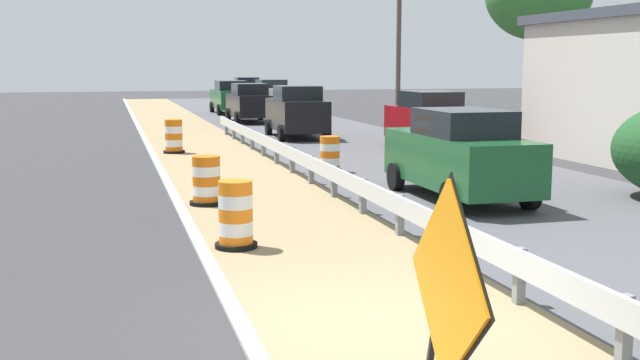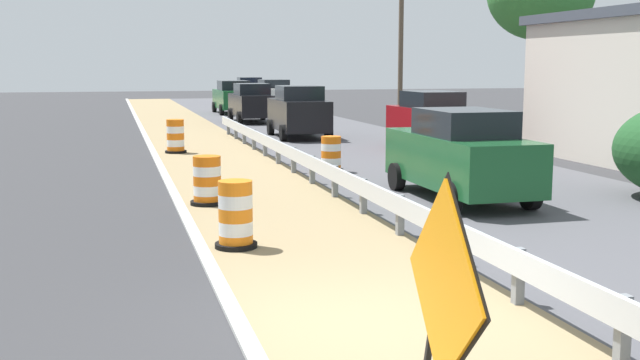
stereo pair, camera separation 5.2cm
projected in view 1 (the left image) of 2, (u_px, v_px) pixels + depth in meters
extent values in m
plane|color=#333335|center=(360.00, 325.00, 8.67)|extent=(160.00, 160.00, 0.00)
cube|color=#8E7A56|center=(405.00, 321.00, 8.81)|extent=(3.49, 120.00, 0.01)
cube|color=#ADADA8|center=(246.00, 335.00, 8.33)|extent=(0.20, 120.00, 0.11)
cube|color=silver|center=(619.00, 311.00, 7.44)|extent=(0.08, 54.06, 0.32)
cube|color=slate|center=(625.00, 330.00, 7.49)|extent=(0.12, 0.12, 0.70)
cube|color=slate|center=(519.00, 276.00, 9.40)|extent=(0.12, 0.12, 0.70)
cube|color=slate|center=(450.00, 240.00, 11.31)|extent=(0.12, 0.12, 0.70)
cube|color=slate|center=(400.00, 215.00, 13.22)|extent=(0.12, 0.12, 0.70)
cube|color=slate|center=(363.00, 196.00, 15.13)|extent=(0.12, 0.12, 0.70)
cube|color=slate|center=(334.00, 181.00, 17.04)|extent=(0.12, 0.12, 0.70)
cube|color=slate|center=(311.00, 170.00, 18.95)|extent=(0.12, 0.12, 0.70)
cube|color=slate|center=(292.00, 160.00, 20.86)|extent=(0.12, 0.12, 0.70)
cube|color=slate|center=(277.00, 152.00, 22.77)|extent=(0.12, 0.12, 0.70)
cube|color=slate|center=(264.00, 145.00, 24.68)|extent=(0.12, 0.12, 0.70)
cube|color=slate|center=(252.00, 139.00, 26.59)|extent=(0.12, 0.12, 0.70)
cube|color=slate|center=(242.00, 134.00, 28.49)|extent=(0.12, 0.12, 0.70)
cube|color=slate|center=(234.00, 130.00, 30.40)|extent=(0.12, 0.12, 0.70)
cube|color=slate|center=(226.00, 126.00, 32.31)|extent=(0.12, 0.12, 0.70)
cube|color=black|center=(433.00, 342.00, 6.68)|extent=(0.08, 0.39, 1.06)
cube|color=orange|center=(446.00, 284.00, 6.25)|extent=(0.17, 1.73, 1.73)
cube|color=black|center=(449.00, 284.00, 6.25)|extent=(0.16, 1.83, 1.84)
cylinder|color=orange|center=(236.00, 241.00, 12.33)|extent=(0.54, 0.54, 0.22)
cylinder|color=white|center=(236.00, 228.00, 12.29)|extent=(0.54, 0.54, 0.22)
cylinder|color=orange|center=(236.00, 214.00, 12.26)|extent=(0.54, 0.54, 0.22)
cylinder|color=white|center=(235.00, 201.00, 12.23)|extent=(0.54, 0.54, 0.22)
cylinder|color=orange|center=(235.00, 188.00, 12.20)|extent=(0.54, 0.54, 0.22)
cylinder|color=black|center=(236.00, 245.00, 12.34)|extent=(0.68, 0.68, 0.08)
cylinder|color=orange|center=(207.00, 200.00, 16.13)|extent=(0.58, 0.58, 0.20)
cylinder|color=white|center=(207.00, 190.00, 16.10)|extent=(0.58, 0.58, 0.20)
cylinder|color=orange|center=(206.00, 180.00, 16.07)|extent=(0.58, 0.58, 0.20)
cylinder|color=white|center=(206.00, 171.00, 16.04)|extent=(0.58, 0.58, 0.20)
cylinder|color=orange|center=(206.00, 161.00, 16.01)|extent=(0.58, 0.58, 0.20)
cylinder|color=black|center=(207.00, 203.00, 16.14)|extent=(0.72, 0.72, 0.08)
cylinder|color=orange|center=(330.00, 168.00, 21.09)|extent=(0.54, 0.54, 0.20)
cylinder|color=white|center=(330.00, 161.00, 21.06)|extent=(0.54, 0.54, 0.20)
cylinder|color=orange|center=(330.00, 154.00, 21.03)|extent=(0.54, 0.54, 0.20)
cylinder|color=white|center=(330.00, 147.00, 21.00)|extent=(0.54, 0.54, 0.20)
cylinder|color=orange|center=(330.00, 140.00, 20.97)|extent=(0.54, 0.54, 0.20)
cylinder|color=black|center=(330.00, 170.00, 21.10)|extent=(0.68, 0.68, 0.08)
cylinder|color=orange|center=(174.00, 150.00, 25.58)|extent=(0.57, 0.57, 0.22)
cylinder|color=white|center=(174.00, 143.00, 25.55)|extent=(0.57, 0.57, 0.22)
cylinder|color=orange|center=(174.00, 136.00, 25.52)|extent=(0.57, 0.57, 0.22)
cylinder|color=white|center=(174.00, 130.00, 25.48)|extent=(0.57, 0.57, 0.22)
cylinder|color=orange|center=(173.00, 123.00, 25.45)|extent=(0.57, 0.57, 0.22)
cylinder|color=black|center=(174.00, 152.00, 25.59)|extent=(0.71, 0.71, 0.08)
cube|color=black|center=(297.00, 115.00, 30.95)|extent=(1.91, 4.31, 1.20)
cube|color=black|center=(297.00, 93.00, 30.65)|extent=(1.67, 2.00, 0.56)
cylinder|color=black|center=(269.00, 127.00, 32.17)|extent=(0.24, 0.65, 0.64)
cylinder|color=black|center=(310.00, 126.00, 32.60)|extent=(0.24, 0.65, 0.64)
cylinder|color=black|center=(281.00, 133.00, 29.47)|extent=(0.24, 0.65, 0.64)
cylinder|color=black|center=(327.00, 132.00, 29.90)|extent=(0.24, 0.65, 0.64)
cube|color=silver|center=(272.00, 96.00, 51.43)|extent=(2.00, 4.74, 1.05)
cube|color=black|center=(271.00, 84.00, 51.49)|extent=(1.75, 2.20, 0.56)
cylinder|color=black|center=(292.00, 105.00, 50.30)|extent=(0.23, 0.64, 0.64)
cylinder|color=black|center=(263.00, 105.00, 49.77)|extent=(0.23, 0.64, 0.64)
cylinder|color=black|center=(280.00, 103.00, 53.25)|extent=(0.23, 0.64, 0.64)
cylinder|color=black|center=(253.00, 103.00, 52.71)|extent=(0.23, 0.64, 0.64)
cube|color=#195128|center=(459.00, 160.00, 16.69)|extent=(1.74, 4.56, 1.08)
cube|color=black|center=(463.00, 123.00, 16.39)|extent=(1.57, 2.10, 0.56)
cylinder|color=black|center=(396.00, 177.00, 17.97)|extent=(0.22, 0.64, 0.64)
cylinder|color=black|center=(464.00, 174.00, 18.43)|extent=(0.22, 0.64, 0.64)
cylinder|color=black|center=(450.00, 198.00, 15.11)|extent=(0.22, 0.64, 0.64)
cylinder|color=black|center=(530.00, 194.00, 15.56)|extent=(0.22, 0.64, 0.64)
cube|color=navy|center=(247.00, 92.00, 59.73)|extent=(2.02, 4.47, 1.06)
cube|color=black|center=(247.00, 81.00, 59.78)|extent=(1.75, 2.09, 0.56)
cylinder|color=black|center=(262.00, 99.00, 58.62)|extent=(0.24, 0.65, 0.64)
cylinder|color=black|center=(238.00, 99.00, 58.19)|extent=(0.24, 0.65, 0.64)
cylinder|color=black|center=(256.00, 98.00, 61.42)|extent=(0.24, 0.65, 0.64)
cylinder|color=black|center=(233.00, 98.00, 61.00)|extent=(0.24, 0.65, 0.64)
cube|color=black|center=(249.00, 105.00, 39.33)|extent=(1.75, 4.35, 1.09)
cube|color=black|center=(250.00, 89.00, 39.04)|extent=(1.57, 2.01, 0.56)
cylinder|color=black|center=(228.00, 114.00, 40.54)|extent=(0.22, 0.64, 0.64)
cylinder|color=black|center=(261.00, 114.00, 41.01)|extent=(0.22, 0.64, 0.64)
cylinder|color=black|center=(237.00, 118.00, 37.81)|extent=(0.22, 0.64, 0.64)
cylinder|color=black|center=(272.00, 117.00, 38.28)|extent=(0.22, 0.64, 0.64)
cube|color=maroon|center=(432.00, 124.00, 26.46)|extent=(1.88, 4.53, 1.12)
cube|color=black|center=(430.00, 99.00, 26.50)|extent=(1.62, 2.11, 0.56)
cylinder|color=black|center=(475.00, 144.00, 25.40)|extent=(0.24, 0.65, 0.64)
cylinder|color=black|center=(427.00, 145.00, 24.89)|extent=(0.24, 0.65, 0.64)
cylinder|color=black|center=(436.00, 136.00, 28.19)|extent=(0.24, 0.65, 0.64)
cylinder|color=black|center=(392.00, 137.00, 27.68)|extent=(0.24, 0.65, 0.64)
cube|color=#195128|center=(231.00, 99.00, 46.31)|extent=(1.89, 4.70, 1.09)
cube|color=black|center=(231.00, 85.00, 46.01)|extent=(1.69, 2.17, 0.56)
cylinder|color=black|center=(212.00, 107.00, 47.62)|extent=(0.22, 0.64, 0.64)
cylinder|color=black|center=(242.00, 107.00, 48.12)|extent=(0.22, 0.64, 0.64)
cylinder|color=black|center=(219.00, 110.00, 44.67)|extent=(0.22, 0.64, 0.64)
cylinder|color=black|center=(251.00, 109.00, 45.17)|extent=(0.22, 0.64, 0.64)
cylinder|color=brown|center=(399.00, 44.00, 37.91)|extent=(0.24, 0.24, 7.81)
cylinder|color=#4C3D2D|center=(535.00, 88.00, 29.42)|extent=(0.36, 0.36, 4.01)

